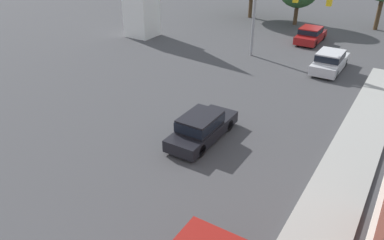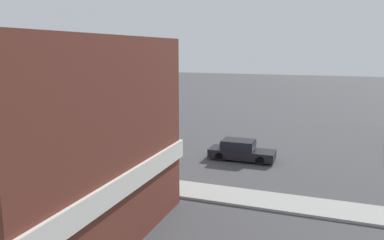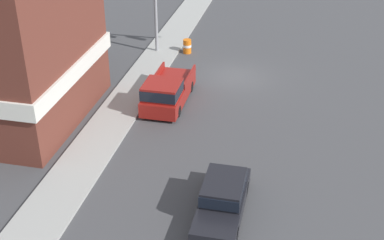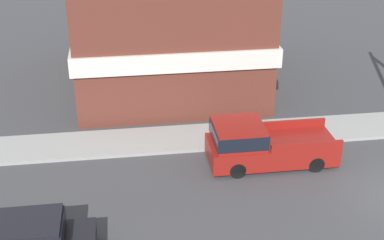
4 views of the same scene
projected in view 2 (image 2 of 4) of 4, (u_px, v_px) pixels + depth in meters
ground_plane at (76, 149)px, 31.50m from camera, size 200.00×200.00×0.00m
sidewalk_curb at (25, 168)px, 26.23m from camera, size 2.40×60.00×0.14m
near_signal_assembly at (12, 87)px, 28.29m from camera, size 8.47×0.49×7.42m
car_lead at (240, 150)px, 28.15m from camera, size 1.80×4.90×1.53m
pickup_truck_parked at (103, 153)px, 26.69m from camera, size 2.10×5.20×1.87m
construction_barrel at (9, 151)px, 28.91m from camera, size 0.59×0.59×1.00m
corner_brick_building at (27, 144)px, 15.99m from camera, size 11.76×9.69×8.76m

